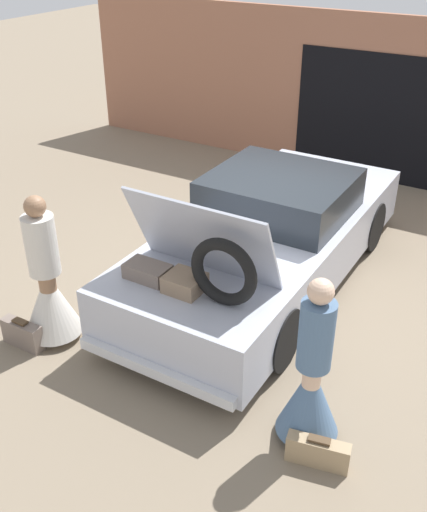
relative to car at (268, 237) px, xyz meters
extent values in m
plane|color=#7F705B|center=(0.00, -0.01, -0.62)|extent=(40.00, 40.00, 0.00)
cube|color=#9E664C|center=(0.00, 4.13, 0.78)|extent=(12.00, 0.12, 2.80)
cube|color=black|center=(0.00, 4.06, 0.48)|extent=(2.80, 0.02, 2.20)
cube|color=#B2B7C6|center=(0.00, -0.01, -0.10)|extent=(1.93, 4.90, 0.69)
cube|color=#1E2328|center=(0.00, 0.29, 0.50)|extent=(1.70, 1.57, 0.50)
cylinder|color=black|center=(-0.90, 1.51, -0.27)|extent=(0.18, 0.70, 0.70)
cylinder|color=black|center=(0.89, 1.51, -0.27)|extent=(0.18, 0.70, 0.70)
cylinder|color=black|center=(-0.90, -1.48, -0.27)|extent=(0.18, 0.70, 0.70)
cylinder|color=black|center=(0.89, -1.48, -0.27)|extent=(0.18, 0.70, 0.70)
cube|color=silver|center=(0.00, -2.50, -0.34)|extent=(1.83, 0.10, 0.12)
cube|color=#B2B7C6|center=(0.00, -1.58, 0.71)|extent=(1.64, 0.47, 0.94)
cube|color=#75665B|center=(-0.49, -1.88, 0.33)|extent=(0.47, 0.28, 0.16)
cube|color=#8C7259|center=(-0.03, -1.88, 0.34)|extent=(0.37, 0.34, 0.18)
torus|color=black|center=(0.42, -1.88, 0.60)|extent=(0.71, 0.12, 0.71)
cylinder|color=#997051|center=(-1.53, -2.32, -0.20)|extent=(0.19, 0.19, 0.84)
cone|color=silver|center=(-1.53, -2.32, -0.16)|extent=(0.65, 0.65, 0.76)
cylinder|color=silver|center=(-1.53, -2.32, 0.56)|extent=(0.34, 0.34, 0.67)
sphere|color=#997051|center=(-1.53, -2.32, 1.00)|extent=(0.23, 0.23, 0.23)
cylinder|color=beige|center=(1.52, -2.25, -0.21)|extent=(0.17, 0.17, 0.82)
cone|color=slate|center=(1.52, -2.25, -0.17)|extent=(0.57, 0.57, 0.74)
cylinder|color=slate|center=(1.52, -2.25, 0.53)|extent=(0.30, 0.30, 0.65)
sphere|color=beige|center=(1.52, -2.25, 0.96)|extent=(0.22, 0.22, 0.22)
cube|color=#75665B|center=(-1.70, -2.63, -0.47)|extent=(0.51, 0.15, 0.31)
cube|color=#4C3823|center=(-1.70, -2.63, -0.29)|extent=(0.18, 0.09, 0.02)
cube|color=#9E8460|center=(1.74, -2.51, -0.49)|extent=(0.57, 0.24, 0.27)
cube|color=#4C3823|center=(1.74, -2.51, -0.34)|extent=(0.21, 0.12, 0.02)
camera|label=1|loc=(2.82, -6.10, 3.57)|focal=42.00mm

